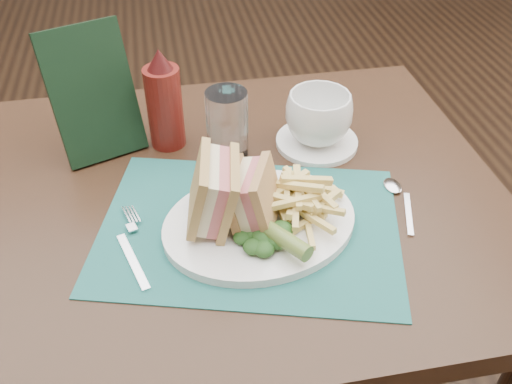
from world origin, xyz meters
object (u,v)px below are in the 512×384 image
saucer (317,142)px  coffee_cup (319,118)px  sandwich_half_a (199,191)px  drinking_glass (227,126)px  ketchup_bottle (164,99)px  check_presenter (93,94)px  table_main (238,331)px  sandwich_half_b (239,193)px  placemat (249,228)px  plate (260,223)px

saucer → coffee_cup: bearing=0.0°
sandwich_half_a → drinking_glass: size_ratio=0.88×
sandwich_half_a → ketchup_bottle: bearing=106.3°
drinking_glass → check_presenter: size_ratio=0.56×
table_main → saucer: saucer is taller
sandwich_half_b → ketchup_bottle: bearing=132.8°
sandwich_half_b → ketchup_bottle: size_ratio=0.52×
saucer → drinking_glass: 0.18m
sandwich_half_b → check_presenter: 0.33m
coffee_cup → sandwich_half_a: bearing=-141.2°
sandwich_half_a → ketchup_bottle: 0.25m
drinking_glass → sandwich_half_b: bearing=-93.1°
placemat → sandwich_half_b: size_ratio=4.72×
table_main → check_presenter: 0.56m
sandwich_half_a → drinking_glass: same height
drinking_glass → ketchup_bottle: size_ratio=0.70×
table_main → sandwich_half_a: 0.46m
placemat → check_presenter: size_ratio=1.96×
saucer → coffee_cup: coffee_cup is taller
placemat → sandwich_half_a: 0.10m
coffee_cup → table_main: bearing=-147.9°
table_main → ketchup_bottle: ketchup_bottle is taller
placemat → coffee_cup: coffee_cup is taller
plate → saucer: plate is taller
drinking_glass → ketchup_bottle: (-0.10, 0.06, 0.03)m
check_presenter → coffee_cup: bearing=-29.1°
placemat → saucer: (0.16, 0.20, 0.00)m
sandwich_half_b → drinking_glass: size_ratio=0.74×
table_main → drinking_glass: 0.45m
placemat → sandwich_half_b: (-0.01, 0.01, 0.06)m
placemat → coffee_cup: (0.16, 0.20, 0.06)m
sandwich_half_a → ketchup_bottle: (-0.03, 0.24, 0.02)m
sandwich_half_a → saucer: (0.23, 0.19, -0.07)m
saucer → check_presenter: 0.40m
table_main → placemat: size_ratio=1.98×
plate → drinking_glass: 0.20m
coffee_cup → ketchup_bottle: size_ratio=0.64×
sandwich_half_b → check_presenter: (-0.21, 0.25, 0.05)m
coffee_cup → plate: bearing=-125.8°
saucer → ketchup_bottle: size_ratio=0.81×
sandwich_half_a → coffee_cup: size_ratio=0.96×
plate → ketchup_bottle: size_ratio=1.61×
check_presenter → table_main: bearing=-58.7°
saucer → drinking_glass: size_ratio=1.15×
plate → sandwich_half_b: (-0.03, 0.01, 0.06)m
plate → check_presenter: bearing=121.0°
sandwich_half_b → saucer: sandwich_half_b is taller
table_main → drinking_glass: size_ratio=6.92×
sandwich_half_a → sandwich_half_b: (0.06, -0.01, -0.01)m
plate → drinking_glass: size_ratio=2.31×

